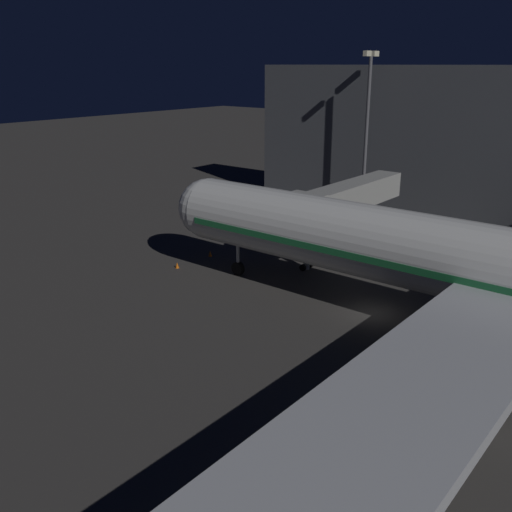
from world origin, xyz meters
TOP-DOWN VIEW (x-y plane):
  - ground_plane at (0.00, 0.00)m, footprint 320.00×320.00m
  - airliner_at_gate at (0.00, 9.33)m, footprint 57.18×57.63m
  - jet_bridge at (-10.12, -9.37)m, footprint 18.40×3.40m
  - apron_floodlight_mast at (-25.50, -15.05)m, footprint 2.90×0.50m
  - traffic_cone_nose_port at (-2.20, -18.76)m, footprint 0.36×0.36m
  - traffic_cone_nose_starboard at (2.20, -18.76)m, footprint 0.36×0.36m

SIDE VIEW (x-z plane):
  - ground_plane at x=0.00m, z-range 0.00..0.00m
  - traffic_cone_nose_port at x=-2.20m, z-range 0.00..0.55m
  - traffic_cone_nose_starboard at x=2.20m, z-range 0.00..0.55m
  - airliner_at_gate at x=0.00m, z-range -4.54..15.41m
  - jet_bridge at x=-10.12m, z-range 2.00..9.06m
  - apron_floodlight_mast at x=-25.50m, z-range 1.46..20.72m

